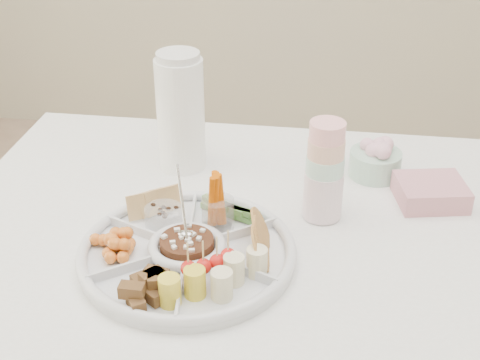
# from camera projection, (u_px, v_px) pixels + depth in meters

# --- Properties ---
(party_tray) EXTENTS (0.50, 0.50, 0.04)m
(party_tray) POSITION_uv_depth(u_px,v_px,m) (187.00, 250.00, 1.18)
(party_tray) COLOR silver
(party_tray) RESTS_ON dining_table
(bean_dip) EXTENTS (0.13, 0.13, 0.04)m
(bean_dip) POSITION_uv_depth(u_px,v_px,m) (187.00, 246.00, 1.17)
(bean_dip) COLOR #4E240E
(bean_dip) RESTS_ON party_tray
(tortillas) EXTENTS (0.12, 0.12, 0.06)m
(tortillas) POSITION_uv_depth(u_px,v_px,m) (261.00, 241.00, 1.16)
(tortillas) COLOR #C07939
(tortillas) RESTS_ON party_tray
(carrot_cucumber) EXTENTS (0.16, 0.16, 0.11)m
(carrot_cucumber) POSITION_uv_depth(u_px,v_px,m) (226.00, 197.00, 1.25)
(carrot_cucumber) COLOR #CD5300
(carrot_cucumber) RESTS_ON party_tray
(pita_raisins) EXTENTS (0.13, 0.13, 0.05)m
(pita_raisins) POSITION_uv_depth(u_px,v_px,m) (158.00, 205.00, 1.27)
(pita_raisins) COLOR tan
(pita_raisins) RESTS_ON party_tray
(cherries) EXTENTS (0.13, 0.13, 0.04)m
(cherries) POSITION_uv_depth(u_px,v_px,m) (113.00, 242.00, 1.17)
(cherries) COLOR orange
(cherries) RESTS_ON party_tray
(granola_chunks) EXTENTS (0.14, 0.14, 0.05)m
(granola_chunks) POSITION_uv_depth(u_px,v_px,m) (140.00, 283.00, 1.08)
(granola_chunks) COLOR brown
(granola_chunks) RESTS_ON party_tray
(banana_tomato) EXTENTS (0.15, 0.15, 0.09)m
(banana_tomato) POSITION_uv_depth(u_px,v_px,m) (220.00, 273.00, 1.06)
(banana_tomato) COLOR #F3D764
(banana_tomato) RESTS_ON party_tray
(cup_stack) EXTENTS (0.08, 0.08, 0.21)m
(cup_stack) POSITION_uv_depth(u_px,v_px,m) (325.00, 169.00, 1.26)
(cup_stack) COLOR white
(cup_stack) RESTS_ON dining_table
(thermos) EXTENTS (0.12, 0.12, 0.27)m
(thermos) POSITION_uv_depth(u_px,v_px,m) (180.00, 110.00, 1.43)
(thermos) COLOR white
(thermos) RESTS_ON dining_table
(flower_bowl) EXTENTS (0.12, 0.12, 0.08)m
(flower_bowl) POSITION_uv_depth(u_px,v_px,m) (376.00, 158.00, 1.44)
(flower_bowl) COLOR #9BB4A5
(flower_bowl) RESTS_ON dining_table
(napkin_stack) EXTENTS (0.15, 0.14, 0.04)m
(napkin_stack) POSITION_uv_depth(u_px,v_px,m) (431.00, 192.00, 1.35)
(napkin_stack) COLOR #D08693
(napkin_stack) RESTS_ON dining_table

